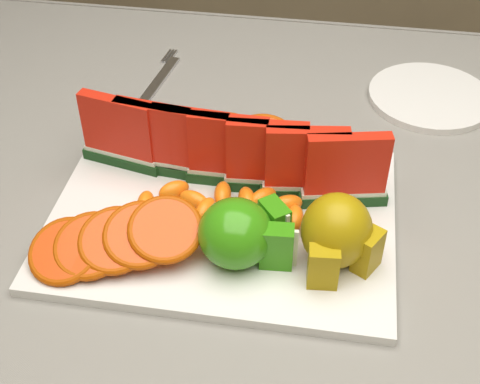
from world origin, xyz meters
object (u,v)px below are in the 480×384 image
object	(u,v)px
platter	(223,217)
side_plate	(430,97)
apple_cluster	(242,234)
fork	(157,83)
pear_cluster	(338,234)

from	to	relation	value
platter	side_plate	distance (m)	0.40
apple_cluster	fork	world-z (taller)	apple_cluster
platter	fork	size ratio (longest dim) A/B	2.05
apple_cluster	pear_cluster	world-z (taller)	pear_cluster
pear_cluster	side_plate	xyz separation A→B (m)	(0.12, 0.36, -0.05)
fork	side_plate	bearing A→B (deg)	3.28
platter	side_plate	size ratio (longest dim) A/B	2.14
platter	apple_cluster	world-z (taller)	apple_cluster
side_plate	platter	bearing A→B (deg)	-130.00
fork	apple_cluster	bearing A→B (deg)	-61.37
apple_cluster	fork	bearing A→B (deg)	118.63
platter	pear_cluster	xyz separation A→B (m)	(0.13, -0.05, 0.04)
fork	platter	bearing A→B (deg)	-61.30
platter	side_plate	xyz separation A→B (m)	(0.26, 0.30, -0.00)
apple_cluster	pear_cluster	bearing A→B (deg)	5.79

